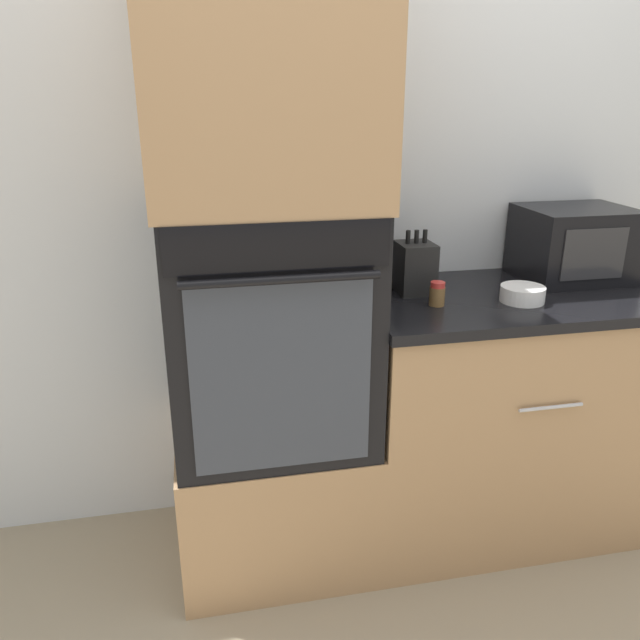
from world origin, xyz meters
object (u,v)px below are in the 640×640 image
(wall_oven, at_px, (268,323))
(condiment_jar_far, at_px, (375,277))
(microwave, at_px, (574,244))
(bowl, at_px, (522,294))
(knife_block, at_px, (415,268))
(condiment_jar_near, at_px, (437,294))
(condiment_jar_mid, at_px, (430,275))

(wall_oven, xyz_separation_m, condiment_jar_far, (0.41, 0.19, 0.08))
(microwave, xyz_separation_m, bowl, (-0.31, -0.22, -0.11))
(knife_block, xyz_separation_m, condiment_jar_near, (0.02, -0.15, -0.05))
(knife_block, xyz_separation_m, condiment_jar_mid, (0.08, 0.07, -0.05))
(bowl, relative_size, condiment_jar_mid, 1.87)
(knife_block, bearing_deg, bowl, -28.54)
(condiment_jar_mid, distance_m, condiment_jar_far, 0.20)
(knife_block, xyz_separation_m, condiment_jar_far, (-0.11, 0.11, -0.06))
(wall_oven, height_order, knife_block, wall_oven)
(condiment_jar_far, bearing_deg, condiment_jar_mid, -10.52)
(microwave, xyz_separation_m, condiment_jar_mid, (-0.55, 0.02, -0.09))
(condiment_jar_near, distance_m, condiment_jar_mid, 0.23)
(knife_block, height_order, condiment_jar_mid, knife_block)
(wall_oven, relative_size, knife_block, 3.54)
(condiment_jar_mid, bearing_deg, condiment_jar_near, -104.94)
(bowl, distance_m, condiment_jar_mid, 0.34)
(wall_oven, height_order, condiment_jar_far, wall_oven)
(condiment_jar_near, bearing_deg, bowl, -4.13)
(knife_block, distance_m, condiment_jar_mid, 0.12)
(bowl, height_order, condiment_jar_near, condiment_jar_near)
(knife_block, height_order, condiment_jar_far, knife_block)
(condiment_jar_near, xyz_separation_m, condiment_jar_mid, (0.06, 0.22, -0.00))
(microwave, relative_size, condiment_jar_far, 6.25)
(condiment_jar_near, relative_size, condiment_jar_mid, 1.01)
(bowl, bearing_deg, microwave, 35.03)
(wall_oven, bearing_deg, condiment_jar_mid, 14.00)
(wall_oven, height_order, condiment_jar_near, wall_oven)
(microwave, height_order, knife_block, microwave)
(condiment_jar_near, height_order, condiment_jar_mid, same)
(knife_block, bearing_deg, microwave, 4.30)
(bowl, height_order, condiment_jar_mid, condiment_jar_mid)
(microwave, bearing_deg, knife_block, -175.70)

